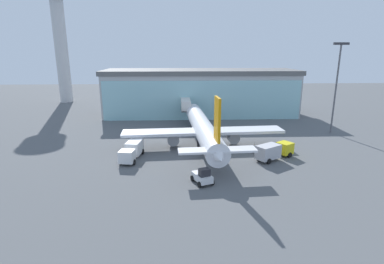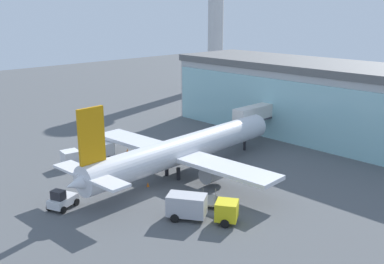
{
  "view_description": "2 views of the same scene",
  "coord_description": "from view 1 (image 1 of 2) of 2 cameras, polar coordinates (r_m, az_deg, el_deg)",
  "views": [
    {
      "loc": [
        -5.75,
        -46.01,
        17.24
      ],
      "look_at": [
        -3.51,
        9.28,
        2.32
      ],
      "focal_mm": 28.0,
      "sensor_mm": 36.0,
      "label": 1
    },
    {
      "loc": [
        39.77,
        -29.89,
        21.34
      ],
      "look_at": [
        -2.13,
        10.25,
        5.2
      ],
      "focal_mm": 42.0,
      "sensor_mm": 36.0,
      "label": 2
    }
  ],
  "objects": [
    {
      "name": "fuel_truck",
      "position": [
        51.08,
        15.3,
        -3.45
      ],
      "size": [
        7.32,
        5.82,
        2.65
      ],
      "rotation": [
        0.0,
        0.0,
        0.58
      ],
      "color": "yellow",
      "rests_on": "ground"
    },
    {
      "name": "jet_bridge",
      "position": [
        74.99,
        -1.26,
        5.36
      ],
      "size": [
        2.43,
        11.3,
        5.96
      ],
      "rotation": [
        0.0,
        0.0,
        1.59
      ],
      "color": "silver",
      "rests_on": "ground"
    },
    {
      "name": "ground",
      "position": [
        49.47,
        4.52,
        -5.36
      ],
      "size": [
        240.0,
        240.0,
        0.0
      ],
      "primitive_type": "plane",
      "color": "#545659"
    },
    {
      "name": "safety_cone_wingtip",
      "position": [
        57.35,
        -10.7,
        -2.39
      ],
      "size": [
        0.36,
        0.36,
        0.55
      ],
      "primitive_type": "cone",
      "color": "orange",
      "rests_on": "ground"
    },
    {
      "name": "pushback_tug",
      "position": [
        40.68,
        2.03,
        -8.49
      ],
      "size": [
        3.15,
        3.64,
        2.3
      ],
      "rotation": [
        0.0,
        0.0,
        1.96
      ],
      "color": "silver",
      "rests_on": "ground"
    },
    {
      "name": "catering_truck",
      "position": [
        50.55,
        -11.31,
        -3.4
      ],
      "size": [
        3.35,
        7.54,
        2.65
      ],
      "rotation": [
        0.0,
        0.0,
        4.57
      ],
      "color": "silver",
      "rests_on": "ground"
    },
    {
      "name": "terminal_building",
      "position": [
        84.71,
        1.6,
        7.61
      ],
      "size": [
        52.96,
        16.17,
        12.43
      ],
      "rotation": [
        0.0,
        0.0,
        0.0
      ],
      "color": "#AFAFAF",
      "rests_on": "ground"
    },
    {
      "name": "baggage_cart",
      "position": [
        53.88,
        12.21,
        -3.37
      ],
      "size": [
        3.0,
        3.18,
        1.5
      ],
      "rotation": [
        0.0,
        0.0,
        2.25
      ],
      "color": "#9E998C",
      "rests_on": "ground"
    },
    {
      "name": "control_tower",
      "position": [
        114.44,
        -23.93,
        17.09
      ],
      "size": [
        8.46,
        8.46,
        39.02
      ],
      "color": "silver",
      "rests_on": "ground"
    },
    {
      "name": "apron_light_mast",
      "position": [
        70.45,
        25.86,
        8.75
      ],
      "size": [
        3.2,
        0.4,
        19.04
      ],
      "color": "#59595E",
      "rests_on": "ground"
    },
    {
      "name": "airplane",
      "position": [
        55.91,
        2.07,
        0.66
      ],
      "size": [
        29.78,
        35.96,
        11.27
      ],
      "rotation": [
        0.0,
        0.0,
        1.64
      ],
      "color": "silver",
      "rests_on": "ground"
    },
    {
      "name": "safety_cone_nose",
      "position": [
        50.96,
        2.92,
        -4.38
      ],
      "size": [
        0.36,
        0.36,
        0.55
      ],
      "primitive_type": "cone",
      "color": "orange",
      "rests_on": "ground"
    }
  ]
}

